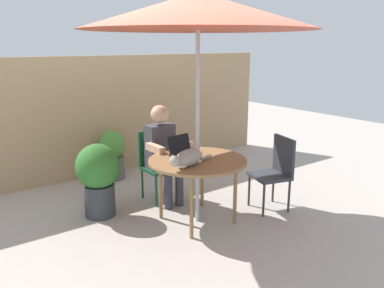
% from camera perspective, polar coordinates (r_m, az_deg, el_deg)
% --- Properties ---
extents(ground_plane, '(14.00, 14.00, 0.00)m').
position_cam_1_polar(ground_plane, '(4.47, 0.77, -11.08)').
color(ground_plane, '#ADA399').
extents(fence_back, '(5.61, 0.08, 1.76)m').
position_cam_1_polar(fence_back, '(6.00, -11.70, 4.10)').
color(fence_back, tan).
rests_on(fence_back, ground).
extents(patio_table, '(1.07, 1.07, 0.72)m').
position_cam_1_polar(patio_table, '(4.23, 0.80, -2.98)').
color(patio_table, olive).
rests_on(patio_table, ground).
extents(patio_umbrella, '(2.37, 2.37, 2.41)m').
position_cam_1_polar(patio_umbrella, '(4.05, 0.88, 18.77)').
color(patio_umbrella, '#B7B7BC').
rests_on(patio_umbrella, ground).
extents(chair_occupied, '(0.40, 0.40, 0.87)m').
position_cam_1_polar(chair_occupied, '(4.96, -5.16, -2.28)').
color(chair_occupied, '#194C2D').
rests_on(chair_occupied, ground).
extents(chair_empty, '(0.49, 0.49, 0.87)m').
position_cam_1_polar(chair_empty, '(4.72, 12.18, -3.41)').
color(chair_empty, '#33383F').
rests_on(chair_empty, ground).
extents(person_seated, '(0.48, 0.48, 1.21)m').
position_cam_1_polar(person_seated, '(4.78, -4.24, -0.75)').
color(person_seated, '#3F3F47').
rests_on(person_seated, ground).
extents(laptop, '(0.33, 0.28, 0.21)m').
position_cam_1_polar(laptop, '(4.37, -1.44, -0.78)').
color(laptop, black).
rests_on(laptop, patio_table).
extents(cat, '(0.64, 0.31, 0.17)m').
position_cam_1_polar(cat, '(3.96, -0.71, -2.12)').
color(cat, gray).
rests_on(cat, patio_table).
extents(potted_plant_near_fence, '(0.49, 0.49, 0.85)m').
position_cam_1_polar(potted_plant_near_fence, '(4.55, -13.51, -4.47)').
color(potted_plant_near_fence, '#33383D').
rests_on(potted_plant_near_fence, ground).
extents(potted_plant_by_chair, '(0.38, 0.38, 0.72)m').
position_cam_1_polar(potted_plant_by_chair, '(5.78, -11.58, -1.41)').
color(potted_plant_by_chair, '#595654').
rests_on(potted_plant_by_chair, ground).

